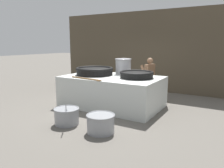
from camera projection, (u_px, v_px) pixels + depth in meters
name	position (u px, v px, depth m)	size (l,w,h in m)	color
ground_plane	(112.00, 106.00, 7.20)	(60.00, 60.00, 0.00)	#666059
back_wall	(148.00, 51.00, 9.48)	(8.56, 0.24, 3.39)	#4C4233
hearth_platform	(112.00, 91.00, 7.11)	(3.11, 1.90, 0.98)	silver
giant_wok_near	(95.00, 71.00, 7.38)	(1.26, 1.26, 0.26)	black
giant_wok_far	(137.00, 74.00, 6.71)	(1.05, 1.05, 0.20)	black
stock_pot	(123.00, 66.00, 7.50)	(0.56, 0.56, 0.54)	#9E9EA3
stirring_paddle	(87.00, 79.00, 6.46)	(1.17, 0.22, 0.04)	brown
cook	(149.00, 77.00, 7.81)	(0.43, 0.61, 1.53)	brown
prep_bowl_vegetables	(67.00, 115.00, 5.55)	(0.67, 0.72, 0.66)	gray
prep_bowl_meat	(101.00, 123.00, 5.03)	(0.67, 0.67, 0.43)	gray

